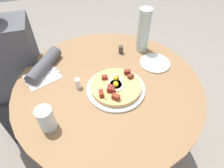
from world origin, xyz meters
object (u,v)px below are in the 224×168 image
Objects in this scene: pizza_plate at (116,89)px; pepper_shaker at (121,50)px; water_glass at (46,119)px; breakfast_pizza at (116,86)px; fork at (41,74)px; salt_shaker at (78,83)px; knife at (43,78)px; person_seated at (16,83)px; dining_table at (109,104)px; water_bottle at (143,30)px; bread_plate at (155,63)px.

pizza_plate is 0.30m from pepper_shaker.
breakfast_pizza is at bearing -159.69° from water_glass.
fork is 0.48m from pepper_shaker.
salt_shaker reaches higher than pizza_plate.
water_glass reaches higher than fork.
fork is at bearing -90.00° from knife.
person_seated is 6.31× the size of knife.
salt_shaker reaches higher than dining_table.
pizza_plate is 1.16× the size of breakfast_pizza.
water_glass is at bearing 34.74° from water_bottle.
water_bottle reaches higher than fork.
pizza_plate is 6.33× the size of pepper_shaker.
knife is at bearing 90.00° from fork.
knife is at bearing 12.32° from pepper_shaker.
person_seated is (0.53, -0.36, -0.03)m from dining_table.
fork is at bearing 6.45° from water_bottle.
dining_table is 0.65m from person_seated.
pizza_plate is 0.02m from breakfast_pizza.
dining_table is 5.36× the size of knife.
dining_table is 3.31× the size of pizza_plate.
pepper_shaker is (-0.12, -0.28, 0.02)m from pizza_plate.
breakfast_pizza reaches higher than knife.
knife is 0.47m from pepper_shaker.
knife reaches higher than dining_table.
water_glass is at bearing 20.31° from breakfast_pizza.
dining_table is 17.20× the size of salt_shaker.
pepper_shaker is at bearing -44.18° from bread_plate.
dining_table is 5.36× the size of fork.
water_bottle reaches higher than pizza_plate.
dining_table is 20.96× the size of pepper_shaker.
bread_plate reaches higher than dining_table.
bread_plate is 0.66m from water_glass.
water_bottle is at bearing 169.53° from knife.
breakfast_pizza is at bearing 143.73° from person_seated.
breakfast_pizza reaches higher than dining_table.
breakfast_pizza is 1.47× the size of bread_plate.
pizza_plate is at bearing 117.95° from dining_table.
pizza_plate is at bearing 158.92° from salt_shaker.
water_glass is (-0.23, 0.53, 0.26)m from person_seated.
water_bottle is (-0.28, -0.23, 0.30)m from dining_table.
water_glass reaches higher than knife.
dining_table is 5.67× the size of bread_plate.
knife is 0.20m from salt_shaker.
water_glass reaches higher than dining_table.
salt_shaker is (0.18, -0.07, 0.02)m from pizza_plate.
dining_table is at bearing -62.50° from breakfast_pizza.
water_bottle is (0.02, -0.15, 0.12)m from bread_plate.
water_bottle reaches higher than water_glass.
water_bottle is (-0.58, -0.40, 0.07)m from water_glass.
breakfast_pizza is (-0.56, 0.41, 0.22)m from person_seated.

